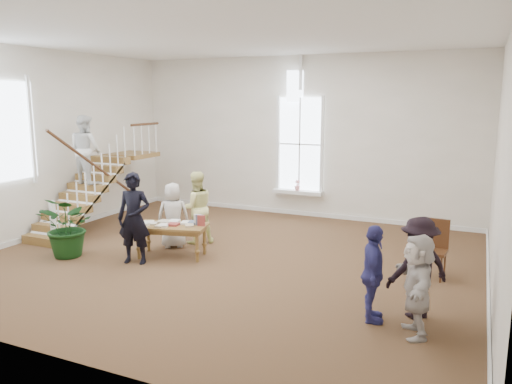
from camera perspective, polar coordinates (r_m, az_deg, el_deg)
The scene contains 12 objects.
ground at distance 10.57m, azimuth -3.25°, elevation -7.68°, with size 10.00×10.00×0.00m, color #49331D.
room_shell at distance 14.37m, azimuth 4.85°, elevation -1.12°, with size 10.49×10.00×10.00m.
staircase at distance 13.30m, azimuth -18.63°, elevation 2.74°, with size 1.10×4.10×2.92m.
library_table at distance 10.73m, azimuth -9.70°, elevation -4.12°, with size 1.61×1.08×0.76m.
police_officer at distance 10.39m, azimuth -13.76°, elevation -2.94°, with size 0.68×0.45×1.87m, color black.
elderly_woman at distance 11.36m, azimuth -9.45°, elevation -2.64°, with size 0.72×0.47×1.48m, color beige.
person_yellow at distance 11.59m, azimuth -6.86°, elevation -1.78°, with size 0.82×0.64×1.68m, color #F7F49A.
woman_cluster_a at distance 7.73m, azimuth 13.21°, elevation -9.10°, with size 0.87×0.36×1.49m, color navy.
woman_cluster_b at distance 8.06m, azimuth 18.09°, elevation -8.21°, with size 1.02×0.59×1.58m, color black.
woman_cluster_c at distance 7.46m, azimuth 17.95°, elevation -10.11°, with size 1.38×0.44×1.49m, color beige.
floor_plant at distance 11.26m, azimuth -20.58°, elevation -3.71°, with size 1.19×1.03×1.32m, color #103411.
side_chair at distance 9.99m, azimuth 19.72°, elevation -5.67°, with size 0.52×0.52×1.10m.
Camera 1 is at (4.67, -8.88, 3.32)m, focal length 35.00 mm.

